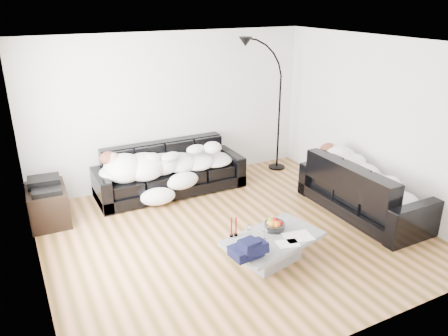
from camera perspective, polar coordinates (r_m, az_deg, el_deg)
name	(u,v)px	position (r m, az deg, el deg)	size (l,w,h in m)	color
ground	(234,234)	(6.21, 1.28, -8.65)	(5.00, 5.00, 0.00)	brown
wall_back	(172,110)	(7.64, -6.78, 7.60)	(5.00, 0.02, 2.60)	silver
wall_left	(27,182)	(5.05, -24.39, -1.68)	(0.02, 4.50, 2.60)	silver
wall_right	(377,123)	(7.16, 19.32, 5.57)	(0.02, 4.50, 2.60)	silver
ceiling	(236,43)	(5.39, 1.52, 15.95)	(5.00, 5.00, 0.00)	white
sofa_back	(170,170)	(7.39, -7.06, -0.20)	(2.48, 0.86, 0.81)	black
sofa_right	(364,188)	(6.94, 17.81, -2.50)	(2.07, 0.89, 0.84)	black
sleeper_back	(171,158)	(7.27, -7.00, 1.31)	(2.10, 0.73, 0.42)	white
sleeper_right	(366,175)	(6.85, 18.02, -0.84)	(1.78, 0.75, 0.43)	white
teal_cushion	(334,157)	(7.21, 14.22, 1.40)	(0.36, 0.30, 0.20)	#0C5A52
coffee_table	(273,249)	(5.58, 6.38, -10.53)	(1.21, 0.71, 0.35)	#939699
fruit_bowl	(275,224)	(5.61, 6.62, -7.30)	(0.26, 0.26, 0.16)	white
wine_glass_a	(250,231)	(5.42, 3.38, -8.22)	(0.07, 0.07, 0.17)	white
wine_glass_b	(248,236)	(5.31, 3.19, -8.88)	(0.07, 0.07, 0.17)	white
wine_glass_c	(265,233)	(5.40, 5.34, -8.51)	(0.06, 0.06, 0.15)	white
candle_left	(231,227)	(5.40, 0.97, -7.77)	(0.05, 0.05, 0.26)	maroon
candle_right	(236,227)	(5.42, 1.57, -7.65)	(0.05, 0.05, 0.25)	maroon
newspaper_a	(298,236)	(5.53, 9.64, -8.79)	(0.35, 0.27, 0.01)	silver
newspaper_b	(288,243)	(5.37, 8.32, -9.72)	(0.26, 0.19, 0.01)	silver
navy_jacket	(251,243)	(5.01, 3.49, -9.75)	(0.37, 0.30, 0.18)	black
shoes	(391,238)	(6.45, 20.96, -8.55)	(0.40, 0.29, 0.09)	#472311
av_cabinet	(48,205)	(6.92, -21.99, -4.51)	(0.54, 0.79, 0.54)	black
stereo	(45,184)	(6.79, -22.38, -1.96)	(0.44, 0.34, 0.13)	black
floor_lamp	(279,113)	(8.24, 7.22, 7.15)	(0.80, 0.32, 2.19)	black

